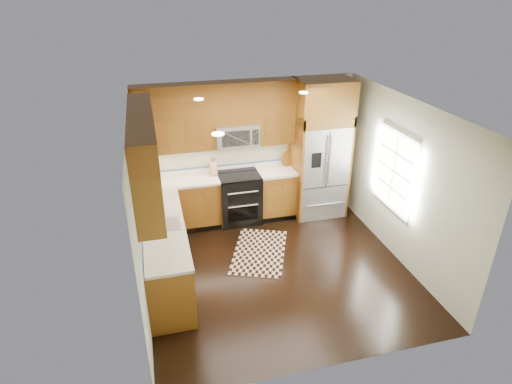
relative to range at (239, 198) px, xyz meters
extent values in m
plane|color=black|center=(0.25, -1.67, -0.47)|extent=(4.00, 4.00, 0.00)
cube|color=#B5BAA7|center=(0.25, 0.33, 0.83)|extent=(4.00, 0.02, 2.60)
cube|color=#B5BAA7|center=(-1.75, -1.67, 0.83)|extent=(0.02, 4.00, 2.60)
cube|color=#B5BAA7|center=(2.25, -1.67, 0.83)|extent=(0.02, 4.00, 2.60)
cube|color=white|center=(2.23, -1.47, 0.93)|extent=(0.04, 1.10, 1.30)
cube|color=white|center=(2.22, -1.47, 0.93)|extent=(0.02, 0.95, 1.15)
cube|color=brown|center=(-1.06, 0.03, -0.02)|extent=(1.37, 0.60, 0.90)
cube|color=brown|center=(0.74, 0.03, -0.02)|extent=(0.72, 0.60, 0.90)
cube|color=brown|center=(-1.45, -1.47, -0.02)|extent=(0.60, 2.40, 0.90)
cube|color=beige|center=(-0.32, 0.03, 0.45)|extent=(2.85, 0.62, 0.04)
cube|color=beige|center=(-1.45, -1.47, 0.45)|extent=(0.62, 2.40, 0.04)
cube|color=brown|center=(-0.32, 0.17, 1.36)|extent=(2.85, 0.33, 0.75)
cube|color=brown|center=(-1.58, -1.47, 1.36)|extent=(0.33, 2.40, 0.75)
cube|color=brown|center=(-0.32, 0.17, 1.93)|extent=(2.85, 0.33, 0.40)
cube|color=brown|center=(-1.58, -1.47, 1.93)|extent=(0.33, 2.40, 0.40)
cube|color=black|center=(0.00, 0.00, -0.01)|extent=(0.76, 0.64, 0.92)
cube|color=black|center=(0.00, 0.00, 0.47)|extent=(0.76, 0.60, 0.02)
cube|color=black|center=(0.00, -0.31, 0.15)|extent=(0.55, 0.01, 0.18)
cube|color=black|center=(0.00, -0.31, -0.17)|extent=(0.55, 0.01, 0.28)
cylinder|color=#B2B2B7|center=(0.00, -0.34, 0.27)|extent=(0.55, 0.02, 0.02)
cylinder|color=#B2B2B7|center=(0.00, -0.34, 0.00)|extent=(0.55, 0.02, 0.02)
cube|color=#B2B2B7|center=(0.00, 0.13, 1.19)|extent=(0.76, 0.40, 0.42)
cube|color=black|center=(-0.05, -0.06, 1.19)|extent=(0.50, 0.01, 0.28)
cube|color=#B2B2B7|center=(1.55, -0.04, 0.43)|extent=(0.90, 0.74, 1.80)
cube|color=black|center=(1.55, -0.41, 0.78)|extent=(0.01, 0.01, 1.08)
cube|color=black|center=(1.33, -0.41, 0.78)|extent=(0.18, 0.01, 0.28)
cube|color=brown|center=(1.08, -0.04, 0.53)|extent=(0.04, 0.74, 2.00)
cube|color=brown|center=(2.02, -0.04, 0.53)|extent=(0.04, 0.74, 2.00)
cube|color=brown|center=(1.55, -0.04, 1.73)|extent=(0.98, 0.74, 0.80)
cube|color=#B2B2B7|center=(-1.45, -1.47, 0.48)|extent=(0.50, 0.42, 0.02)
cylinder|color=#B2B2B7|center=(-1.65, -1.25, 0.61)|extent=(0.02, 0.02, 0.28)
torus|color=#B2B2B7|center=(-1.65, -1.33, 0.75)|extent=(0.18, 0.02, 0.18)
cube|color=black|center=(0.09, -1.15, -0.46)|extent=(1.29, 1.60, 0.01)
cube|color=tan|center=(-0.44, 0.14, 0.60)|extent=(0.12, 0.17, 0.25)
cylinder|color=maroon|center=(1.00, 0.27, 0.55)|extent=(0.14, 0.14, 0.16)
cylinder|color=brown|center=(1.00, 0.21, 0.48)|extent=(0.37, 0.37, 0.02)
camera|label=1|loc=(-1.48, -6.97, 3.65)|focal=30.00mm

